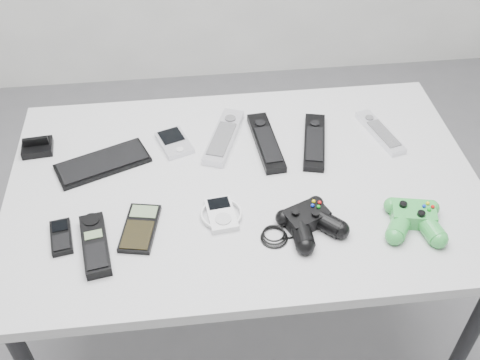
{
  "coord_description": "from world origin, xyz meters",
  "views": [
    {
      "loc": [
        -0.15,
        -1.0,
        1.77
      ],
      "look_at": [
        -0.03,
        0.01,
        0.81
      ],
      "focal_mm": 42.0,
      "sensor_mm": 36.0,
      "label": 1
    }
  ],
  "objects": [
    {
      "name": "calculator",
      "position": [
        -0.28,
        -0.12,
        0.8
      ],
      "size": [
        0.1,
        0.16,
        0.01
      ],
      "primitive_type": "cube",
      "rotation": [
        0.0,
        0.0,
        -0.2
      ],
      "color": "black",
      "rests_on": "desk"
    },
    {
      "name": "controller_black",
      "position": [
        0.11,
        -0.15,
        0.82
      ],
      "size": [
        0.28,
        0.23,
        0.05
      ],
      "primitive_type": null,
      "rotation": [
        0.0,
        0.0,
        0.4
      ],
      "color": "black",
      "rests_on": "desk"
    },
    {
      "name": "remote_silver_b",
      "position": [
        0.38,
        0.16,
        0.8
      ],
      "size": [
        0.09,
        0.2,
        0.02
      ],
      "primitive_type": "cube",
      "rotation": [
        0.0,
        0.0,
        0.26
      ],
      "color": "silver",
      "rests_on": "desk"
    },
    {
      "name": "mp3_player",
      "position": [
        -0.09,
        -0.09,
        0.8
      ],
      "size": [
        0.11,
        0.12,
        0.02
      ],
      "primitive_type": "cube",
      "rotation": [
        0.0,
        0.0,
        0.11
      ],
      "color": "silver",
      "rests_on": "desk"
    },
    {
      "name": "pda_keyboard",
      "position": [
        -0.38,
        0.12,
        0.8
      ],
      "size": [
        0.26,
        0.18,
        0.01
      ],
      "primitive_type": "cube",
      "rotation": [
        0.0,
        0.0,
        0.38
      ],
      "color": "black",
      "rests_on": "desk"
    },
    {
      "name": "floor",
      "position": [
        0.0,
        0.0,
        0.0
      ],
      "size": [
        3.5,
        3.5,
        0.0
      ],
      "primitive_type": "plane",
      "color": "slate",
      "rests_on": "ground"
    },
    {
      "name": "remote_black_a",
      "position": [
        0.06,
        0.16,
        0.81
      ],
      "size": [
        0.07,
        0.24,
        0.02
      ],
      "primitive_type": "cube",
      "rotation": [
        0.0,
        0.0,
        0.09
      ],
      "color": "black",
      "rests_on": "desk"
    },
    {
      "name": "remote_black_b",
      "position": [
        0.19,
        0.14,
        0.8
      ],
      "size": [
        0.1,
        0.23,
        0.02
      ],
      "primitive_type": "cube",
      "rotation": [
        0.0,
        0.0,
        -0.23
      ],
      "color": "black",
      "rests_on": "desk"
    },
    {
      "name": "controller_green",
      "position": [
        0.35,
        -0.17,
        0.82
      ],
      "size": [
        0.17,
        0.17,
        0.05
      ],
      "primitive_type": null,
      "rotation": [
        0.0,
        0.0,
        -0.21
      ],
      "color": "#258928",
      "rests_on": "desk"
    },
    {
      "name": "dock_bracket",
      "position": [
        -0.55,
        0.2,
        0.82
      ],
      "size": [
        0.08,
        0.08,
        0.04
      ],
      "primitive_type": "cube",
      "rotation": [
        0.0,
        0.0,
        0.1
      ],
      "color": "black",
      "rests_on": "desk"
    },
    {
      "name": "remote_silver_a",
      "position": [
        -0.06,
        0.19,
        0.81
      ],
      "size": [
        0.13,
        0.24,
        0.03
      ],
      "primitive_type": "cube",
      "rotation": [
        0.0,
        0.0,
        -0.36
      ],
      "color": "silver",
      "rests_on": "desk"
    },
    {
      "name": "cordless_handset",
      "position": [
        -0.38,
        -0.16,
        0.81
      ],
      "size": [
        0.08,
        0.18,
        0.03
      ],
      "primitive_type": "cube",
      "rotation": [
        0.0,
        0.0,
        0.17
      ],
      "color": "black",
      "rests_on": "desk"
    },
    {
      "name": "pda",
      "position": [
        -0.19,
        0.18,
        0.8
      ],
      "size": [
        0.11,
        0.13,
        0.02
      ],
      "primitive_type": "cube",
      "rotation": [
        0.0,
        0.0,
        0.34
      ],
      "color": "silver",
      "rests_on": "desk"
    },
    {
      "name": "desk",
      "position": [
        -0.02,
        0.02,
        0.72
      ],
      "size": [
        1.19,
        0.76,
        0.79
      ],
      "color": "#ACACAE",
      "rests_on": "floor"
    },
    {
      "name": "mobile_phone",
      "position": [
        -0.46,
        -0.12,
        0.8
      ],
      "size": [
        0.06,
        0.11,
        0.02
      ],
      "primitive_type": "cube",
      "rotation": [
        0.0,
        0.0,
        0.18
      ],
      "color": "black",
      "rests_on": "desk"
    }
  ]
}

